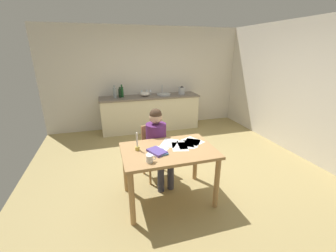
# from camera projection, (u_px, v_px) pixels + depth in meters

# --- Properties ---
(ground_plane) EXTENTS (5.20, 5.20, 0.04)m
(ground_plane) POSITION_uv_depth(u_px,v_px,m) (177.00, 171.00, 3.87)
(ground_plane) COLOR tan
(wall_back) EXTENTS (5.20, 0.12, 2.60)m
(wall_back) POSITION_uv_depth(u_px,v_px,m) (147.00, 79.00, 5.77)
(wall_back) COLOR silver
(wall_back) RESTS_ON ground
(wall_right) EXTENTS (0.12, 5.20, 2.60)m
(wall_right) POSITION_uv_depth(u_px,v_px,m) (307.00, 90.00, 4.12)
(wall_right) COLOR silver
(wall_right) RESTS_ON ground
(kitchen_counter) EXTENTS (2.54, 0.64, 0.90)m
(kitchen_counter) POSITION_uv_depth(u_px,v_px,m) (150.00, 113.00, 5.73)
(kitchen_counter) COLOR beige
(kitchen_counter) RESTS_ON ground
(dining_table) EXTENTS (1.24, 0.83, 0.78)m
(dining_table) POSITION_uv_depth(u_px,v_px,m) (169.00, 157.00, 2.93)
(dining_table) COLOR tan
(dining_table) RESTS_ON ground
(chair_at_table) EXTENTS (0.45, 0.45, 0.87)m
(chair_at_table) POSITION_uv_depth(u_px,v_px,m) (155.00, 149.00, 3.57)
(chair_at_table) COLOR tan
(chair_at_table) RESTS_ON ground
(person_seated) EXTENTS (0.37, 0.62, 1.19)m
(person_seated) POSITION_uv_depth(u_px,v_px,m) (158.00, 142.00, 3.38)
(person_seated) COLOR #592666
(person_seated) RESTS_ON ground
(coffee_mug) EXTENTS (0.12, 0.08, 0.09)m
(coffee_mug) POSITION_uv_depth(u_px,v_px,m) (150.00, 159.00, 2.55)
(coffee_mug) COLOR white
(coffee_mug) RESTS_ON dining_table
(candlestick) EXTENTS (0.06, 0.06, 0.25)m
(candlestick) POSITION_uv_depth(u_px,v_px,m) (137.00, 145.00, 2.84)
(candlestick) COLOR gold
(candlestick) RESTS_ON dining_table
(book_magazine) EXTENTS (0.15, 0.19, 0.02)m
(book_magazine) POSITION_uv_depth(u_px,v_px,m) (161.00, 152.00, 2.78)
(book_magazine) COLOR #4A74A6
(book_magazine) RESTS_ON dining_table
(book_cookery) EXTENTS (0.25, 0.30, 0.03)m
(book_cookery) POSITION_uv_depth(u_px,v_px,m) (157.00, 151.00, 2.79)
(book_cookery) COLOR #594498
(book_cookery) RESTS_ON dining_table
(paper_letter) EXTENTS (0.27, 0.34, 0.00)m
(paper_letter) POSITION_uv_depth(u_px,v_px,m) (180.00, 147.00, 2.97)
(paper_letter) COLOR white
(paper_letter) RESTS_ON dining_table
(paper_bill) EXTENTS (0.25, 0.32, 0.00)m
(paper_bill) POSITION_uv_depth(u_px,v_px,m) (186.00, 145.00, 3.03)
(paper_bill) COLOR white
(paper_bill) RESTS_ON dining_table
(paper_envelope) EXTENTS (0.34, 0.36, 0.00)m
(paper_envelope) POSITION_uv_depth(u_px,v_px,m) (169.00, 143.00, 3.09)
(paper_envelope) COLOR white
(paper_envelope) RESTS_ON dining_table
(paper_receipt) EXTENTS (0.35, 0.36, 0.00)m
(paper_receipt) POSITION_uv_depth(u_px,v_px,m) (158.00, 151.00, 2.83)
(paper_receipt) COLOR white
(paper_receipt) RESTS_ON dining_table
(paper_notice) EXTENTS (0.34, 0.36, 0.00)m
(paper_notice) POSITION_uv_depth(u_px,v_px,m) (192.00, 143.00, 3.09)
(paper_notice) COLOR white
(paper_notice) RESTS_ON dining_table
(paper_flyer) EXTENTS (0.32, 0.36, 0.00)m
(paper_flyer) POSITION_uv_depth(u_px,v_px,m) (193.00, 141.00, 3.15)
(paper_flyer) COLOR white
(paper_flyer) RESTS_ON dining_table
(sink_unit) EXTENTS (0.36, 0.36, 0.24)m
(sink_unit) POSITION_uv_depth(u_px,v_px,m) (164.00, 94.00, 5.68)
(sink_unit) COLOR #B2B7BC
(sink_unit) RESTS_ON kitchen_counter
(bottle_oil) EXTENTS (0.08, 0.08, 0.31)m
(bottle_oil) POSITION_uv_depth(u_px,v_px,m) (115.00, 93.00, 5.30)
(bottle_oil) COLOR #8C999E
(bottle_oil) RESTS_ON kitchen_counter
(bottle_vinegar) EXTENTS (0.07, 0.07, 0.26)m
(bottle_vinegar) POSITION_uv_depth(u_px,v_px,m) (120.00, 93.00, 5.37)
(bottle_vinegar) COLOR black
(bottle_vinegar) RESTS_ON kitchen_counter
(bottle_wine_red) EXTENTS (0.07, 0.07, 0.31)m
(bottle_wine_red) POSITION_uv_depth(u_px,v_px,m) (122.00, 92.00, 5.41)
(bottle_wine_red) COLOR #194C23
(bottle_wine_red) RESTS_ON kitchen_counter
(mixing_bowl) EXTENTS (0.25, 0.25, 0.11)m
(mixing_bowl) POSITION_uv_depth(u_px,v_px,m) (145.00, 94.00, 5.55)
(mixing_bowl) COLOR white
(mixing_bowl) RESTS_ON kitchen_counter
(stovetop_kettle) EXTENTS (0.18, 0.18, 0.22)m
(stovetop_kettle) POSITION_uv_depth(u_px,v_px,m) (182.00, 90.00, 5.78)
(stovetop_kettle) COLOR #B7BABF
(stovetop_kettle) RESTS_ON kitchen_counter
(wine_glass_near_sink) EXTENTS (0.07, 0.07, 0.15)m
(wine_glass_near_sink) POSITION_uv_depth(u_px,v_px,m) (150.00, 91.00, 5.69)
(wine_glass_near_sink) COLOR silver
(wine_glass_near_sink) RESTS_ON kitchen_counter
(wine_glass_by_kettle) EXTENTS (0.07, 0.07, 0.15)m
(wine_glass_by_kettle) POSITION_uv_depth(u_px,v_px,m) (147.00, 91.00, 5.67)
(wine_glass_by_kettle) COLOR silver
(wine_glass_by_kettle) RESTS_ON kitchen_counter
(wine_glass_back_left) EXTENTS (0.07, 0.07, 0.15)m
(wine_glass_back_left) POSITION_uv_depth(u_px,v_px,m) (142.00, 91.00, 5.63)
(wine_glass_back_left) COLOR silver
(wine_glass_back_left) RESTS_ON kitchen_counter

